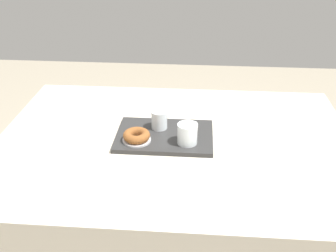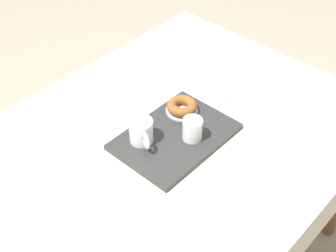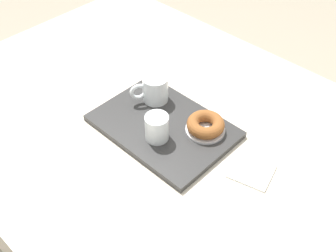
# 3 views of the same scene
# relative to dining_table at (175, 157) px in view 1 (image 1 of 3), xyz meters

# --- Properties ---
(dining_table) EXTENTS (1.49, 1.09, 0.75)m
(dining_table) POSITION_rel_dining_table_xyz_m (0.00, 0.00, 0.00)
(dining_table) COLOR beige
(dining_table) RESTS_ON ground
(serving_tray) EXTENTS (0.40, 0.28, 0.02)m
(serving_tray) POSITION_rel_dining_table_xyz_m (-0.04, 0.02, 0.09)
(serving_tray) COLOR #2D2D2D
(serving_tray) RESTS_ON dining_table
(tea_mug_left) EXTENTS (0.08, 0.12, 0.08)m
(tea_mug_left) POSITION_rel_dining_table_xyz_m (0.05, -0.05, 0.14)
(tea_mug_left) COLOR white
(tea_mug_left) RESTS_ON serving_tray
(water_glass_near) EXTENTS (0.07, 0.07, 0.08)m
(water_glass_near) POSITION_rel_dining_table_xyz_m (-0.07, 0.07, 0.14)
(water_glass_near) COLOR white
(water_glass_near) RESTS_ON serving_tray
(donut_plate_left) EXTENTS (0.12, 0.12, 0.01)m
(donut_plate_left) POSITION_rel_dining_table_xyz_m (-0.15, -0.05, 0.10)
(donut_plate_left) COLOR silver
(donut_plate_left) RESTS_ON serving_tray
(sugar_donut_left) EXTENTS (0.11, 0.11, 0.04)m
(sugar_donut_left) POSITION_rel_dining_table_xyz_m (-0.15, -0.05, 0.12)
(sugar_donut_left) COLOR brown
(sugar_donut_left) RESTS_ON donut_plate_left
(paper_napkin) EXTENTS (0.13, 0.13, 0.01)m
(paper_napkin) POSITION_rel_dining_table_xyz_m (-0.33, -0.03, 0.08)
(paper_napkin) COLOR white
(paper_napkin) RESTS_ON dining_table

